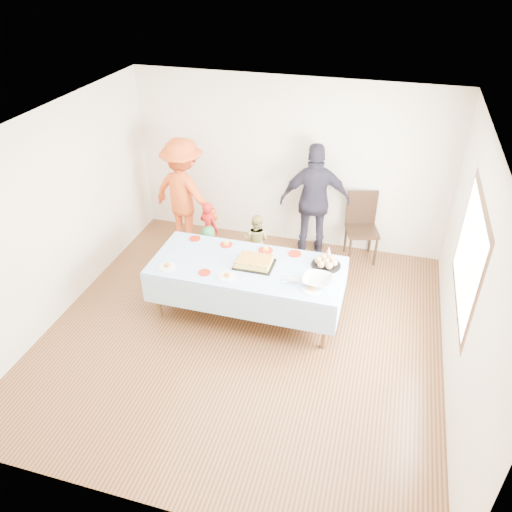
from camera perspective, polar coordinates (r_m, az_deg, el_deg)
The scene contains 22 objects.
ground at distance 6.62m, azimuth -1.40°, elevation -8.63°, with size 5.00×5.00×0.00m, color #4D2816.
room_walls at distance 5.59m, azimuth -1.10°, elevation 5.02°, with size 5.04×5.04×2.72m.
party_table at distance 6.50m, azimuth -1.00°, elevation -1.41°, with size 2.50×1.10×0.78m.
birthday_cake at distance 6.44m, azimuth -0.18°, elevation -0.70°, with size 0.51×0.39×0.09m.
rolls_tray at distance 6.48m, azimuth 8.01°, elevation -0.75°, with size 0.38×0.38×0.11m.
punch_bowl at distance 6.14m, azimuth 6.99°, elevation -2.80°, with size 0.37×0.37×0.09m, color silver.
party_hat at distance 6.63m, azimuth 8.29°, elevation 0.43°, with size 0.10×0.10×0.17m, color white.
fork_pile at distance 6.14m, azimuth 4.21°, elevation -2.78°, with size 0.24×0.18×0.07m, color white, non-canonical shape.
plate_red_far_a at distance 7.06m, azimuth -7.02°, elevation 1.99°, with size 0.16×0.16×0.01m, color red.
plate_red_far_b at distance 6.88m, azimuth -3.41°, elevation 1.31°, with size 0.17×0.17×0.01m, color red.
plate_red_far_c at distance 6.75m, azimuth 1.10°, elevation 0.65°, with size 0.20×0.20×0.01m, color red.
plate_red_far_d at distance 6.70m, azimuth 4.45°, elevation 0.26°, with size 0.18×0.18×0.01m, color red.
plate_red_near at distance 6.34m, azimuth -5.90°, elevation -1.89°, with size 0.16×0.16×0.01m, color red.
plate_white_left at distance 6.51m, azimuth -10.11°, elevation -1.24°, with size 0.22×0.22×0.01m, color white.
plate_white_mid at distance 6.24m, azimuth -3.34°, elevation -2.38°, with size 0.23×0.23×0.01m, color white.
plate_white_right at distance 6.05m, azimuth 6.40°, elevation -3.87°, with size 0.23×0.23×0.01m, color white.
dining_chair at distance 7.97m, azimuth 11.98°, elevation 3.77°, with size 0.58×0.58×1.08m.
toddler_left at distance 7.92m, azimuth -5.37°, elevation 3.09°, with size 0.34×0.22×0.93m, color red.
toddler_mid at distance 7.46m, azimuth -5.32°, elevation 0.53°, with size 0.40×0.26×0.82m, color #28793E.
toddler_right at distance 7.66m, azimuth 0.03°, elevation 1.83°, with size 0.42×0.33×0.86m, color tan.
adult_left at distance 8.08m, azimuth -8.20°, elevation 7.06°, with size 1.17×0.67×1.82m, color #DF521B.
adult_right at distance 7.81m, azimuth 6.73°, elevation 6.28°, with size 1.08×0.45×1.84m, color #272431.
Camera 1 is at (1.51, -4.72, 4.38)m, focal length 35.00 mm.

